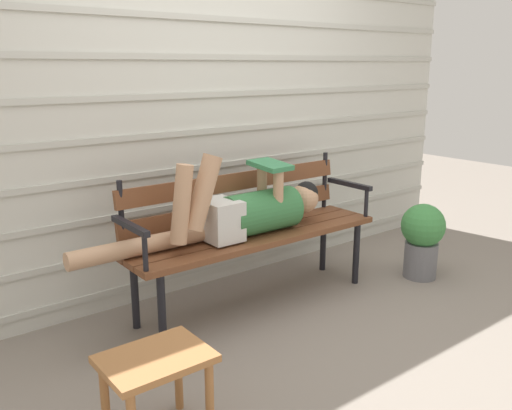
# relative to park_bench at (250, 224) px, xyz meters

# --- Properties ---
(ground_plane) EXTENTS (12.00, 12.00, 0.00)m
(ground_plane) POSITION_rel_park_bench_xyz_m (0.00, -0.24, -0.51)
(ground_plane) COLOR gray
(house_siding) EXTENTS (4.74, 0.08, 2.12)m
(house_siding) POSITION_rel_park_bench_xyz_m (0.00, 0.45, 0.55)
(house_siding) COLOR beige
(house_siding) RESTS_ON ground
(park_bench) EXTENTS (1.72, 0.43, 0.88)m
(park_bench) POSITION_rel_park_bench_xyz_m (0.00, 0.00, 0.00)
(park_bench) COLOR brown
(park_bench) RESTS_ON ground
(reclining_person) EXTENTS (1.66, 0.26, 0.55)m
(reclining_person) POSITION_rel_park_bench_xyz_m (-0.10, -0.07, 0.12)
(reclining_person) COLOR #33703D
(footstool) EXTENTS (0.42, 0.32, 0.38)m
(footstool) POSITION_rel_park_bench_xyz_m (-1.11, -0.85, -0.21)
(footstool) COLOR #9E6638
(footstool) RESTS_ON ground
(potted_plant) EXTENTS (0.31, 0.31, 0.54)m
(potted_plant) POSITION_rel_park_bench_xyz_m (1.21, -0.43, -0.21)
(potted_plant) COLOR slate
(potted_plant) RESTS_ON ground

